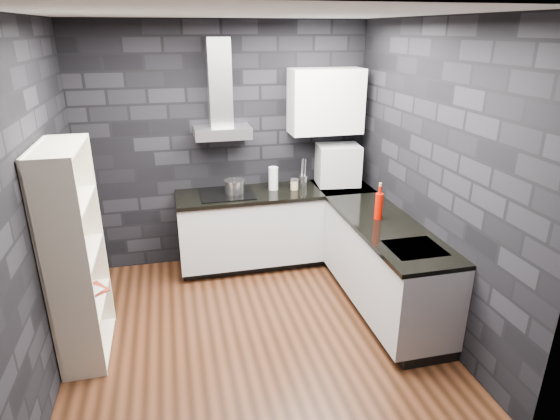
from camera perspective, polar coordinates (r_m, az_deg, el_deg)
name	(u,v)px	position (r m, az deg, el deg)	size (l,w,h in m)	color
ground	(254,332)	(4.44, -3.16, -14.62)	(3.20, 3.20, 0.00)	#442314
ceiling	(247,13)	(3.60, -4.09, 22.84)	(3.20, 3.20, 0.00)	white
wall_back	(226,147)	(5.35, -6.63, 7.63)	(3.20, 0.05, 2.70)	black
wall_front	(308,297)	(2.37, 3.45, -10.56)	(3.20, 0.05, 2.70)	black
wall_left	(34,210)	(3.90, -27.80, 0.03)	(0.05, 3.20, 2.70)	black
wall_right	(431,179)	(4.37, 17.96, 3.60)	(0.05, 3.20, 2.70)	black
toekick_back	(275,257)	(5.62, -0.62, -5.72)	(2.18, 0.50, 0.10)	black
toekick_right	(385,303)	(4.85, 12.66, -11.00)	(0.50, 1.78, 0.10)	black
counter_back_cab	(276,225)	(5.40, -0.54, -1.83)	(2.20, 0.60, 0.76)	silver
counter_right_cab	(385,265)	(4.62, 12.64, -6.56)	(0.60, 1.80, 0.76)	silver
counter_back_top	(276,193)	(5.25, -0.53, 2.15)	(2.20, 0.62, 0.04)	black
counter_right_top	(387,227)	(4.45, 12.93, -2.01)	(0.62, 1.80, 0.04)	black
counter_corner_top	(343,187)	(5.48, 7.63, 2.79)	(0.62, 0.62, 0.04)	black
hood_body	(223,132)	(5.11, -7.01, 9.38)	(0.60, 0.34, 0.12)	silver
hood_chimney	(220,83)	(5.10, -7.37, 15.15)	(0.24, 0.20, 0.90)	silver
upper_cabinet	(326,101)	(5.31, 5.59, 13.05)	(0.80, 0.35, 0.70)	white
cooktop	(227,194)	(5.16, -6.52, 1.98)	(0.58, 0.50, 0.01)	black
sink_rim	(415,248)	(4.05, 16.12, -4.51)	(0.44, 0.40, 0.01)	silver
pot	(234,187)	(5.16, -5.57, 2.82)	(0.22, 0.22, 0.13)	silver
glass_vase	(273,178)	(5.25, -0.82, 3.88)	(0.11, 0.11, 0.26)	silver
storage_jar	(294,185)	(5.28, 1.76, 3.08)	(0.09, 0.09, 0.11)	tan
utensil_crock	(303,181)	(5.41, 2.82, 3.60)	(0.09, 0.09, 0.12)	silver
appliance_garage	(338,165)	(5.46, 7.07, 5.43)	(0.48, 0.37, 0.48)	#B3B6BB
red_bottle	(379,206)	(4.52, 11.94, 0.43)	(0.07, 0.07, 0.25)	#B30C00
bookshelf	(75,255)	(4.10, -23.67, -5.10)	(0.34, 0.80, 1.80)	beige
fruit_bowl	(73,257)	(4.00, -23.96, -5.23)	(0.21, 0.21, 0.05)	white
book_red	(83,283)	(4.37, -22.89, -8.18)	(0.18, 0.02, 0.24)	maroon
book_second	(81,281)	(4.36, -23.11, -7.94)	(0.15, 0.02, 0.21)	#B2B2B2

